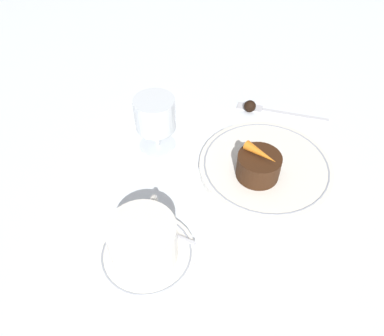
{
  "coord_description": "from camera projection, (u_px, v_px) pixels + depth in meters",
  "views": [
    {
      "loc": [
        -0.45,
        0.01,
        0.46
      ],
      "look_at": [
        -0.05,
        0.08,
        0.04
      ],
      "focal_mm": 35.0,
      "sensor_mm": 36.0,
      "label": 1
    }
  ],
  "objects": [
    {
      "name": "ground_plane",
      "position": [
        243.0,
        167.0,
        0.64
      ],
      "size": [
        3.0,
        3.0,
        0.0
      ],
      "primitive_type": "plane",
      "color": "white"
    },
    {
      "name": "dinner_plate",
      "position": [
        266.0,
        165.0,
        0.63
      ],
      "size": [
        0.22,
        0.22,
        0.01
      ],
      "color": "white",
      "rests_on": "ground_plane"
    },
    {
      "name": "saucer",
      "position": [
        147.0,
        254.0,
        0.52
      ],
      "size": [
        0.14,
        0.14,
        0.01
      ],
      "color": "white",
      "rests_on": "ground_plane"
    },
    {
      "name": "coffee_cup",
      "position": [
        143.0,
        240.0,
        0.49
      ],
      "size": [
        0.12,
        0.09,
        0.06
      ],
      "color": "white",
      "rests_on": "saucer"
    },
    {
      "name": "spoon",
      "position": [
        156.0,
        227.0,
        0.54
      ],
      "size": [
        0.04,
        0.1,
        0.0
      ],
      "color": "silver",
      "rests_on": "saucer"
    },
    {
      "name": "wine_glass",
      "position": [
        155.0,
        117.0,
        0.63
      ],
      "size": [
        0.07,
        0.07,
        0.1
      ],
      "color": "silver",
      "rests_on": "ground_plane"
    },
    {
      "name": "fork",
      "position": [
        271.0,
        111.0,
        0.74
      ],
      "size": [
        0.03,
        0.18,
        0.01
      ],
      "color": "silver",
      "rests_on": "ground_plane"
    },
    {
      "name": "dessert_cake",
      "position": [
        258.0,
        166.0,
        0.59
      ],
      "size": [
        0.07,
        0.07,
        0.04
      ],
      "color": "#381E0F",
      "rests_on": "dinner_plate"
    },
    {
      "name": "carrot_garnish",
      "position": [
        261.0,
        153.0,
        0.57
      ],
      "size": [
        0.04,
        0.06,
        0.02
      ],
      "color": "orange",
      "rests_on": "dessert_cake"
    },
    {
      "name": "chocolate_truffle",
      "position": [
        249.0,
        106.0,
        0.74
      ],
      "size": [
        0.02,
        0.02,
        0.02
      ],
      "color": "black",
      "rests_on": "ground_plane"
    }
  ]
}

